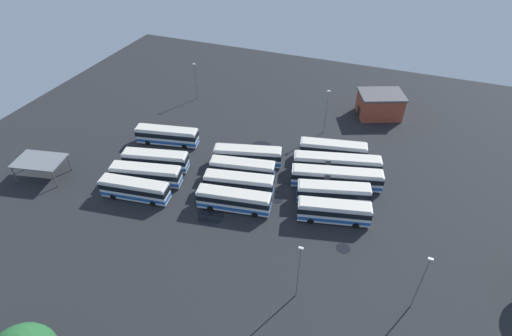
# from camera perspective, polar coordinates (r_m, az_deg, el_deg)

# --- Properties ---
(ground_plane) EXTENTS (109.55, 109.55, 0.00)m
(ground_plane) POSITION_cam_1_polar(r_m,az_deg,el_deg) (67.20, -2.04, -1.36)
(ground_plane) COLOR black
(bus_row0_slot0) EXTENTS (11.33, 4.00, 3.39)m
(bus_row0_slot0) POSITION_cam_1_polar(r_m,az_deg,el_deg) (64.98, -17.24, -2.97)
(bus_row0_slot0) COLOR silver
(bus_row0_slot0) RESTS_ON ground_plane
(bus_row0_slot1) EXTENTS (11.92, 5.03, 3.39)m
(bus_row0_slot1) POSITION_cam_1_polar(r_m,az_deg,el_deg) (67.45, -15.69, -0.89)
(bus_row0_slot1) COLOR silver
(bus_row0_slot1) RESTS_ON ground_plane
(bus_row0_slot2) EXTENTS (11.49, 5.01, 3.39)m
(bus_row0_slot2) POSITION_cam_1_polar(r_m,az_deg,el_deg) (70.24, -14.38, 1.13)
(bus_row0_slot2) COLOR silver
(bus_row0_slot2) RESTS_ON ground_plane
(bus_row0_slot4) EXTENTS (11.99, 4.75, 3.39)m
(bus_row0_slot4) POSITION_cam_1_polar(r_m,az_deg,el_deg) (76.22, -12.81, 4.62)
(bus_row0_slot4) COLOR silver
(bus_row0_slot4) RESTS_ON ground_plane
(bus_row1_slot0) EXTENTS (11.63, 4.28, 3.39)m
(bus_row1_slot0) POSITION_cam_1_polar(r_m,az_deg,el_deg) (60.30, -3.23, -4.68)
(bus_row1_slot0) COLOR silver
(bus_row1_slot0) RESTS_ON ground_plane
(bus_row1_slot1) EXTENTS (11.45, 4.63, 3.39)m
(bus_row1_slot1) POSITION_cam_1_polar(r_m,az_deg,el_deg) (63.20, -2.48, -2.26)
(bus_row1_slot1) COLOR silver
(bus_row1_slot1) RESTS_ON ground_plane
(bus_row1_slot2) EXTENTS (11.13, 4.48, 3.39)m
(bus_row1_slot2) POSITION_cam_1_polar(r_m,az_deg,el_deg) (66.08, -1.97, -0.15)
(bus_row1_slot2) COLOR silver
(bus_row1_slot2) RESTS_ON ground_plane
(bus_row1_slot3) EXTENTS (12.07, 5.46, 3.39)m
(bus_row1_slot3) POSITION_cam_1_polar(r_m,az_deg,el_deg) (69.12, -1.19, 1.83)
(bus_row1_slot3) COLOR silver
(bus_row1_slot3) RESTS_ON ground_plane
(bus_row2_slot0) EXTENTS (11.04, 4.86, 3.39)m
(bus_row2_slot0) POSITION_cam_1_polar(r_m,az_deg,el_deg) (59.56, 11.29, -6.21)
(bus_row2_slot0) COLOR silver
(bus_row2_slot0) RESTS_ON ground_plane
(bus_row2_slot1) EXTENTS (11.55, 5.43, 3.39)m
(bus_row2_slot1) POSITION_cam_1_polar(r_m,az_deg,el_deg) (62.60, 11.20, -3.58)
(bus_row2_slot1) COLOR silver
(bus_row2_slot1) RESTS_ON ground_plane
(bus_row2_slot2) EXTENTS (14.96, 6.03, 3.39)m
(bus_row2_slot2) POSITION_cam_1_polar(r_m,az_deg,el_deg) (65.59, 11.60, -1.40)
(bus_row2_slot2) COLOR silver
(bus_row2_slot2) RESTS_ON ground_plane
(bus_row2_slot3) EXTENTS (14.96, 6.06, 3.39)m
(bus_row2_slot3) POSITION_cam_1_polar(r_m,az_deg,el_deg) (68.60, 11.64, 0.61)
(bus_row2_slot3) COLOR silver
(bus_row2_slot3) RESTS_ON ground_plane
(bus_row2_slot4) EXTENTS (12.10, 4.75, 3.39)m
(bus_row2_slot4) POSITION_cam_1_polar(r_m,az_deg,el_deg) (71.81, 11.14, 2.58)
(bus_row2_slot4) COLOR silver
(bus_row2_slot4) RESTS_ON ground_plane
(depot_building) EXTENTS (10.78, 9.49, 5.12)m
(depot_building) POSITION_cam_1_polar(r_m,az_deg,el_deg) (86.97, 17.58, 8.80)
(depot_building) COLOR #99422D
(depot_building) RESTS_ON ground_plane
(maintenance_shelter) EXTENTS (8.79, 6.63, 3.44)m
(maintenance_shelter) POSITION_cam_1_polar(r_m,az_deg,el_deg) (74.82, -29.04, 0.89)
(maintenance_shelter) COLOR slate
(maintenance_shelter) RESTS_ON ground_plane
(lamp_post_mid_lot) EXTENTS (0.56, 0.28, 8.37)m
(lamp_post_mid_lot) POSITION_cam_1_polar(r_m,az_deg,el_deg) (89.76, -8.78, 12.57)
(lamp_post_mid_lot) COLOR slate
(lamp_post_mid_lot) RESTS_ON ground_plane
(lamp_post_near_entrance) EXTENTS (0.56, 0.28, 9.18)m
(lamp_post_near_entrance) POSITION_cam_1_polar(r_m,az_deg,el_deg) (77.22, 10.23, 8.27)
(lamp_post_near_entrance) COLOR slate
(lamp_post_near_entrance) RESTS_ON ground_plane
(lamp_post_far_corner) EXTENTS (0.56, 0.28, 9.03)m
(lamp_post_far_corner) POSITION_cam_1_polar(r_m,az_deg,el_deg) (47.67, 6.22, -14.64)
(lamp_post_far_corner) COLOR slate
(lamp_post_far_corner) RESTS_ON ground_plane
(lamp_post_by_building) EXTENTS (0.56, 0.28, 9.08)m
(lamp_post_by_building) POSITION_cam_1_polar(r_m,az_deg,el_deg) (50.14, 22.90, -15.02)
(lamp_post_by_building) COLOR slate
(lamp_post_by_building) RESTS_ON ground_plane
(puddle_front_lane) EXTENTS (1.69, 1.69, 0.01)m
(puddle_front_lane) POSITION_cam_1_polar(r_m,az_deg,el_deg) (62.88, 3.14, -4.73)
(puddle_front_lane) COLOR black
(puddle_front_lane) RESTS_ON ground_plane
(puddle_back_corner) EXTENTS (3.70, 3.70, 0.01)m
(puddle_back_corner) POSITION_cam_1_polar(r_m,az_deg,el_deg) (79.95, -12.77, 4.81)
(puddle_back_corner) COLOR black
(puddle_back_corner) RESTS_ON ground_plane
(puddle_between_rows) EXTENTS (4.33, 4.33, 0.01)m
(puddle_between_rows) POSITION_cam_1_polar(r_m,az_deg,el_deg) (74.21, 0.76, 3.00)
(puddle_between_rows) COLOR black
(puddle_between_rows) RESTS_ON ground_plane
(puddle_centre_drain) EXTENTS (2.02, 2.02, 0.01)m
(puddle_centre_drain) POSITION_cam_1_polar(r_m,az_deg,el_deg) (57.28, 12.56, -11.35)
(puddle_centre_drain) COLOR black
(puddle_centre_drain) RESTS_ON ground_plane
(puddle_near_shelter) EXTENTS (4.26, 4.26, 0.01)m
(puddle_near_shelter) POSITION_cam_1_polar(r_m,az_deg,el_deg) (60.64, -6.68, -6.99)
(puddle_near_shelter) COLOR black
(puddle_near_shelter) RESTS_ON ground_plane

